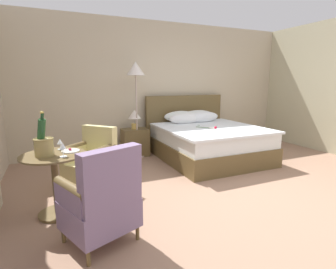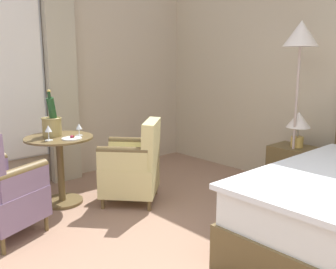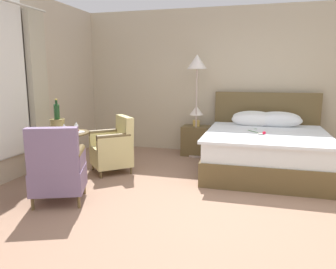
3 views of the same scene
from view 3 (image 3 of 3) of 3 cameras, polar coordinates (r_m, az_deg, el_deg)
name	(u,v)px [view 3 (image 3 of 3)]	position (r m, az deg, el deg)	size (l,w,h in m)	color
ground_plane	(221,211)	(3.82, 9.24, -13.08)	(7.60, 7.60, 0.00)	#97735C
wall_headboard_side	(240,82)	(6.42, 12.50, 8.94)	(6.22, 0.12, 2.74)	#C4B599
bed	(266,148)	(5.40, 16.62, -2.27)	(1.85, 2.06, 1.19)	brown
nightstand	(196,141)	(6.22, 4.89, -1.06)	(0.54, 0.38, 0.55)	brown
bedside_lamp	(196,112)	(6.13, 4.97, 3.87)	(0.26, 0.26, 0.38)	#D5B056
floor_lamp_brass	(197,70)	(5.99, 5.07, 11.15)	(0.35, 0.35, 1.86)	#C1AAA0
side_table_round	(65,151)	(4.89, -17.43, -2.84)	(0.69, 0.69, 0.71)	brown
champagne_bucket	(57,123)	(4.84, -18.69, 1.91)	(0.20, 0.20, 0.48)	olive
wine_glass_near_bucket	(64,127)	(4.64, -17.65, 1.27)	(0.08, 0.08, 0.15)	white
wine_glass_near_edge	(76,125)	(4.94, -15.69, 1.68)	(0.07, 0.07, 0.13)	white
snack_plate	(78,132)	(4.78, -15.46, 0.45)	(0.20, 0.20, 0.04)	white
armchair_by_window	(113,148)	(5.18, -9.47, -2.31)	(0.79, 0.78, 0.87)	brown
armchair_facing_bed	(57,169)	(4.08, -18.70, -5.74)	(0.75, 0.73, 0.94)	brown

